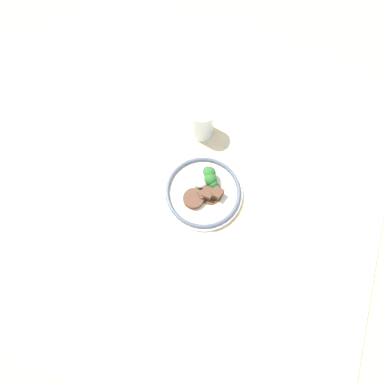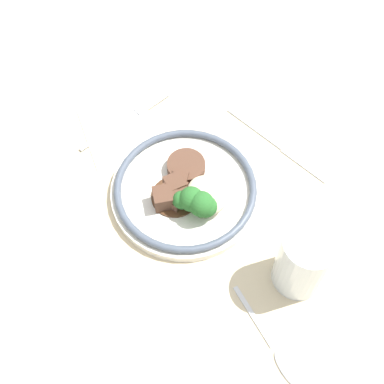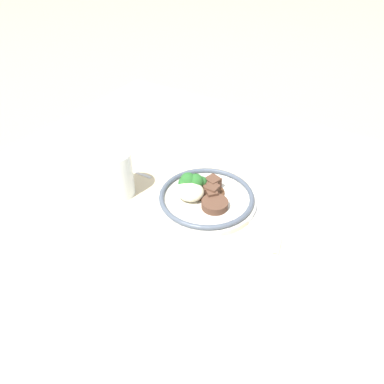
% 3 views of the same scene
% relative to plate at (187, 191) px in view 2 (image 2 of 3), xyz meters
% --- Properties ---
extents(ground_plane, '(8.00, 8.00, 0.00)m').
position_rel_plate_xyz_m(ground_plane, '(0.01, 0.04, -0.06)').
color(ground_plane, tan).
extents(dining_table, '(1.24, 1.16, 0.04)m').
position_rel_plate_xyz_m(dining_table, '(0.01, 0.04, -0.04)').
color(dining_table, beige).
rests_on(dining_table, ground).
extents(napkin, '(0.16, 0.14, 0.00)m').
position_rel_plate_xyz_m(napkin, '(-0.18, -0.04, -0.02)').
color(napkin, white).
rests_on(napkin, dining_table).
extents(plate, '(0.24, 0.24, 0.07)m').
position_rel_plate_xyz_m(plate, '(0.00, 0.00, 0.00)').
color(plate, silver).
rests_on(plate, dining_table).
extents(juice_glass, '(0.08, 0.08, 0.12)m').
position_rel_plate_xyz_m(juice_glass, '(0.20, 0.08, 0.04)').
color(juice_glass, orange).
rests_on(juice_glass, dining_table).
extents(fork, '(0.05, 0.19, 0.00)m').
position_rel_plate_xyz_m(fork, '(-0.20, -0.01, -0.02)').
color(fork, silver).
rests_on(fork, napkin).
extents(knife, '(0.21, 0.08, 0.00)m').
position_rel_plate_xyz_m(knife, '(-0.01, 0.19, -0.02)').
color(knife, silver).
rests_on(knife, dining_table).
extents(spoon, '(0.16, 0.02, 0.01)m').
position_rel_plate_xyz_m(spoon, '(0.29, -0.01, -0.02)').
color(spoon, silver).
rests_on(spoon, dining_table).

